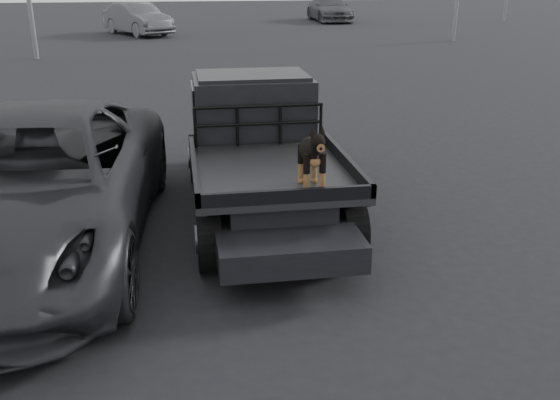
{
  "coord_description": "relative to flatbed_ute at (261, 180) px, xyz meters",
  "views": [
    {
      "loc": [
        -1.73,
        -5.8,
        3.27
      ],
      "look_at": [
        -0.81,
        -0.14,
        1.12
      ],
      "focal_mm": 40.0,
      "sensor_mm": 36.0,
      "label": 1
    }
  ],
  "objects": [
    {
      "name": "ground",
      "position": [
        0.66,
        -2.41,
        -0.46
      ],
      "size": [
        120.0,
        120.0,
        0.0
      ],
      "primitive_type": "plane",
      "color": "black",
      "rests_on": "ground"
    },
    {
      "name": "flatbed_ute",
      "position": [
        0.0,
        0.0,
        0.0
      ],
      "size": [
        2.0,
        5.4,
        0.92
      ],
      "primitive_type": null,
      "color": "black",
      "rests_on": "ground"
    },
    {
      "name": "ute_cab",
      "position": [
        0.0,
        0.95,
        0.9
      ],
      "size": [
        1.72,
        1.3,
        0.88
      ],
      "primitive_type": null,
      "color": "black",
      "rests_on": "flatbed_ute"
    },
    {
      "name": "headache_rack",
      "position": [
        0.0,
        0.2,
        0.74
      ],
      "size": [
        1.8,
        0.08,
        0.55
      ],
      "primitive_type": null,
      "color": "black",
      "rests_on": "flatbed_ute"
    },
    {
      "name": "dog",
      "position": [
        0.35,
        -1.67,
        0.83
      ],
      "size": [
        0.32,
        0.6,
        0.74
      ],
      "primitive_type": null,
      "color": "black",
      "rests_on": "flatbed_ute"
    },
    {
      "name": "parked_suv",
      "position": [
        -2.88,
        -0.84,
        0.38
      ],
      "size": [
        3.16,
        6.2,
        1.68
      ],
      "primitive_type": "imported",
      "rotation": [
        0.0,
        0.0,
        -0.06
      ],
      "color": "#2A2B2E",
      "rests_on": "ground"
    },
    {
      "name": "distant_car_a",
      "position": [
        -2.94,
        25.17,
        0.32
      ],
      "size": [
        3.77,
        4.91,
        1.55
      ],
      "primitive_type": "imported",
      "rotation": [
        0.0,
        0.0,
        0.52
      ],
      "color": "#4C4D51",
      "rests_on": "ground"
    },
    {
      "name": "distant_car_b",
      "position": [
        8.6,
        31.81,
        0.29
      ],
      "size": [
        2.19,
        5.23,
        1.51
      ],
      "primitive_type": "imported",
      "rotation": [
        0.0,
        0.0,
        0.01
      ],
      "color": "#49494F",
      "rests_on": "ground"
    }
  ]
}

